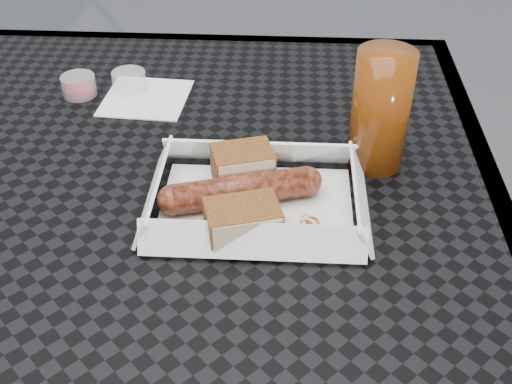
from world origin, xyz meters
The scene contains 10 objects.
patio_table centered at (0.00, 0.00, 0.67)m, with size 0.80×0.80×0.74m.
food_tray centered at (0.10, -0.08, 0.75)m, with size 0.22×0.15×0.00m, color white.
bratwurst centered at (0.08, -0.07, 0.77)m, with size 0.19×0.08×0.04m.
bread_near centered at (0.08, -0.03, 0.77)m, with size 0.07×0.05×0.04m, color brown.
bread_far centered at (0.09, -0.13, 0.77)m, with size 0.08×0.05×0.04m, color brown.
veg_garnish centered at (0.16, -0.12, 0.75)m, with size 0.03×0.03×0.00m.
napkin centered at (-0.08, 0.17, 0.75)m, with size 0.12×0.12×0.00m, color white.
condiment_cup_sauce centered at (-0.18, 0.18, 0.76)m, with size 0.05×0.05×0.03m, color #990B0E.
condiment_cup_empty centered at (-0.10, 0.19, 0.76)m, with size 0.05×0.05×0.03m, color silver.
drink_glass centered at (0.24, 0.02, 0.82)m, with size 0.07×0.07×0.15m, color #612908.
Camera 1 is at (0.13, -0.65, 1.22)m, focal length 45.00 mm.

